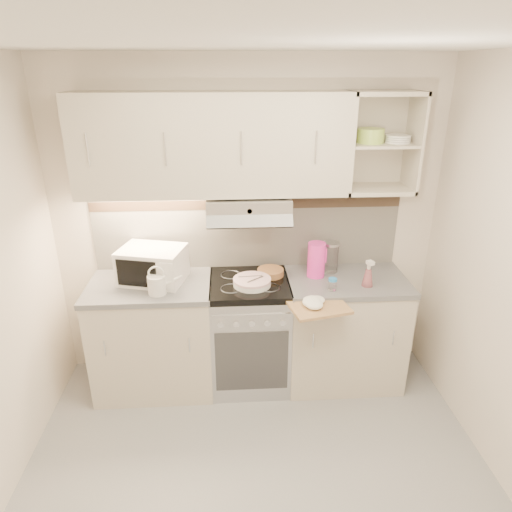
{
  "coord_description": "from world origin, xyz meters",
  "views": [
    {
      "loc": [
        -0.15,
        -2.01,
        2.4
      ],
      "look_at": [
        0.04,
        0.95,
        1.17
      ],
      "focal_mm": 32.0,
      "sensor_mm": 36.0,
      "label": 1
    }
  ],
  "objects_px": {
    "electric_range": "(250,332)",
    "microwave": "(153,265)",
    "spray_bottle": "(368,275)",
    "plate_stack": "(252,282)",
    "cutting_board": "(317,305)",
    "glass_jar": "(330,257)",
    "watering_can": "(158,284)",
    "pink_pitcher": "(316,260)"
  },
  "relations": [
    {
      "from": "spray_bottle",
      "to": "cutting_board",
      "type": "relative_size",
      "value": 0.56
    },
    {
      "from": "microwave",
      "to": "spray_bottle",
      "type": "xyz_separation_m",
      "value": [
        1.59,
        -0.19,
        -0.04
      ]
    },
    {
      "from": "plate_stack",
      "to": "glass_jar",
      "type": "xyz_separation_m",
      "value": [
        0.63,
        0.21,
        0.1
      ]
    },
    {
      "from": "glass_jar",
      "to": "spray_bottle",
      "type": "distance_m",
      "value": 0.36
    },
    {
      "from": "spray_bottle",
      "to": "cutting_board",
      "type": "height_order",
      "value": "spray_bottle"
    },
    {
      "from": "spray_bottle",
      "to": "microwave",
      "type": "bearing_deg",
      "value": 153.06
    },
    {
      "from": "plate_stack",
      "to": "spray_bottle",
      "type": "distance_m",
      "value": 0.86
    },
    {
      "from": "cutting_board",
      "to": "microwave",
      "type": "bearing_deg",
      "value": 148.31
    },
    {
      "from": "glass_jar",
      "to": "spray_bottle",
      "type": "relative_size",
      "value": 1.11
    },
    {
      "from": "microwave",
      "to": "cutting_board",
      "type": "xyz_separation_m",
      "value": [
        1.17,
        -0.41,
        -0.16
      ]
    },
    {
      "from": "glass_jar",
      "to": "cutting_board",
      "type": "relative_size",
      "value": 0.63
    },
    {
      "from": "electric_range",
      "to": "pink_pitcher",
      "type": "distance_m",
      "value": 0.78
    },
    {
      "from": "pink_pitcher",
      "to": "glass_jar",
      "type": "relative_size",
      "value": 1.11
    },
    {
      "from": "microwave",
      "to": "watering_can",
      "type": "bearing_deg",
      "value": -58.96
    },
    {
      "from": "electric_range",
      "to": "plate_stack",
      "type": "height_order",
      "value": "plate_stack"
    },
    {
      "from": "plate_stack",
      "to": "pink_pitcher",
      "type": "relative_size",
      "value": 1.04
    },
    {
      "from": "glass_jar",
      "to": "microwave",
      "type": "bearing_deg",
      "value": -176.32
    },
    {
      "from": "electric_range",
      "to": "plate_stack",
      "type": "distance_m",
      "value": 0.48
    },
    {
      "from": "electric_range",
      "to": "pink_pitcher",
      "type": "xyz_separation_m",
      "value": [
        0.52,
        0.06,
        0.59
      ]
    },
    {
      "from": "microwave",
      "to": "pink_pitcher",
      "type": "relative_size",
      "value": 1.96
    },
    {
      "from": "watering_can",
      "to": "pink_pitcher",
      "type": "relative_size",
      "value": 0.94
    },
    {
      "from": "pink_pitcher",
      "to": "electric_range",
      "type": "bearing_deg",
      "value": -177.81
    },
    {
      "from": "plate_stack",
      "to": "spray_bottle",
      "type": "xyz_separation_m",
      "value": [
        0.85,
        -0.06,
        0.06
      ]
    },
    {
      "from": "cutting_board",
      "to": "plate_stack",
      "type": "bearing_deg",
      "value": 134.56
    },
    {
      "from": "glass_jar",
      "to": "cutting_board",
      "type": "bearing_deg",
      "value": -111.25
    },
    {
      "from": "plate_stack",
      "to": "cutting_board",
      "type": "xyz_separation_m",
      "value": [
        0.44,
        -0.28,
        -0.06
      ]
    },
    {
      "from": "glass_jar",
      "to": "spray_bottle",
      "type": "xyz_separation_m",
      "value": [
        0.22,
        -0.28,
        -0.04
      ]
    },
    {
      "from": "watering_can",
      "to": "microwave",
      "type": "bearing_deg",
      "value": 102.32
    },
    {
      "from": "spray_bottle",
      "to": "electric_range",
      "type": "bearing_deg",
      "value": 151.09
    },
    {
      "from": "watering_can",
      "to": "pink_pitcher",
      "type": "height_order",
      "value": "pink_pitcher"
    },
    {
      "from": "electric_range",
      "to": "pink_pitcher",
      "type": "bearing_deg",
      "value": 6.75
    },
    {
      "from": "microwave",
      "to": "watering_can",
      "type": "xyz_separation_m",
      "value": [
        0.06,
        -0.22,
        -0.05
      ]
    },
    {
      "from": "microwave",
      "to": "spray_bottle",
      "type": "relative_size",
      "value": 2.42
    },
    {
      "from": "electric_range",
      "to": "cutting_board",
      "type": "xyz_separation_m",
      "value": [
        0.45,
        -0.35,
        0.42
      ]
    },
    {
      "from": "plate_stack",
      "to": "electric_range",
      "type": "bearing_deg",
      "value": 103.44
    },
    {
      "from": "cutting_board",
      "to": "electric_range",
      "type": "bearing_deg",
      "value": 129.61
    },
    {
      "from": "electric_range",
      "to": "microwave",
      "type": "bearing_deg",
      "value": 175.62
    },
    {
      "from": "watering_can",
      "to": "spray_bottle",
      "type": "xyz_separation_m",
      "value": [
        1.52,
        0.03,
        0.01
      ]
    },
    {
      "from": "watering_can",
      "to": "spray_bottle",
      "type": "height_order",
      "value": "spray_bottle"
    },
    {
      "from": "electric_range",
      "to": "cutting_board",
      "type": "height_order",
      "value": "electric_range"
    },
    {
      "from": "cutting_board",
      "to": "spray_bottle",
      "type": "bearing_deg",
      "value": 15.08
    },
    {
      "from": "plate_stack",
      "to": "cutting_board",
      "type": "relative_size",
      "value": 0.72
    }
  ]
}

